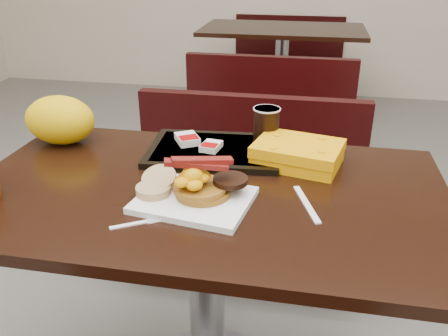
% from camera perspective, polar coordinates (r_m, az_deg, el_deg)
% --- Properties ---
extents(table_near, '(1.20, 0.70, 0.75)m').
position_cam_1_polar(table_near, '(1.39, -2.09, -16.22)').
color(table_near, black).
rests_on(table_near, floor).
extents(bench_near_n, '(1.00, 0.46, 0.72)m').
position_cam_1_polar(bench_near_n, '(1.97, 2.42, -3.13)').
color(bench_near_n, black).
rests_on(bench_near_n, floor).
extents(table_far, '(1.20, 0.70, 0.75)m').
position_cam_1_polar(table_far, '(3.73, 6.89, 10.89)').
color(table_far, black).
rests_on(table_far, floor).
extents(bench_far_s, '(1.00, 0.46, 0.72)m').
position_cam_1_polar(bench_far_s, '(3.07, 5.82, 7.44)').
color(bench_far_s, black).
rests_on(bench_far_s, floor).
extents(bench_far_n, '(1.00, 0.46, 0.72)m').
position_cam_1_polar(bench_far_n, '(4.42, 7.62, 12.90)').
color(bench_far_n, black).
rests_on(bench_far_n, floor).
extents(platter, '(0.29, 0.24, 0.02)m').
position_cam_1_polar(platter, '(1.10, -3.66, -3.92)').
color(platter, white).
rests_on(platter, table_near).
extents(pancake_stack, '(0.16, 0.16, 0.03)m').
position_cam_1_polar(pancake_stack, '(1.10, -2.58, -2.63)').
color(pancake_stack, '#865E16').
rests_on(pancake_stack, platter).
extents(sausage_patty, '(0.09, 0.09, 0.01)m').
position_cam_1_polar(sausage_patty, '(1.10, 0.79, -1.50)').
color(sausage_patty, black).
rests_on(sausage_patty, pancake_stack).
extents(scrambled_eggs, '(0.11, 0.10, 0.05)m').
position_cam_1_polar(scrambled_eggs, '(1.08, -3.84, -1.14)').
color(scrambled_eggs, '#EDA204').
rests_on(scrambled_eggs, pancake_stack).
extents(bacon_strips, '(0.16, 0.11, 0.01)m').
position_cam_1_polar(bacon_strips, '(1.07, -3.38, 0.55)').
color(bacon_strips, '#410407').
rests_on(bacon_strips, scrambled_eggs).
extents(muffin_bottom, '(0.08, 0.08, 0.02)m').
position_cam_1_polar(muffin_bottom, '(1.12, -8.58, -2.64)').
color(muffin_bottom, tan).
rests_on(muffin_bottom, platter).
extents(muffin_top, '(0.10, 0.10, 0.05)m').
position_cam_1_polar(muffin_top, '(1.15, -7.86, -1.34)').
color(muffin_top, tan).
rests_on(muffin_top, platter).
extents(fork, '(0.11, 0.08, 0.00)m').
position_cam_1_polar(fork, '(1.04, -11.54, -6.79)').
color(fork, white).
rests_on(fork, table_near).
extents(knife, '(0.07, 0.17, 0.00)m').
position_cam_1_polar(knife, '(1.11, 9.99, -4.32)').
color(knife, white).
rests_on(knife, table_near).
extents(condiment_syrup, '(0.04, 0.03, 0.01)m').
position_cam_1_polar(condiment_syrup, '(1.21, -4.16, -1.25)').
color(condiment_syrup, '#B33E07').
rests_on(condiment_syrup, table_near).
extents(tray, '(0.40, 0.30, 0.02)m').
position_cam_1_polar(tray, '(1.37, -1.20, 2.16)').
color(tray, black).
rests_on(tray, table_near).
extents(hashbrown_sleeve_left, '(0.09, 0.10, 0.02)m').
position_cam_1_polar(hashbrown_sleeve_left, '(1.40, -4.48, 3.54)').
color(hashbrown_sleeve_left, silver).
rests_on(hashbrown_sleeve_left, tray).
extents(hashbrown_sleeve_right, '(0.06, 0.07, 0.02)m').
position_cam_1_polar(hashbrown_sleeve_right, '(1.35, -1.57, 2.65)').
color(hashbrown_sleeve_right, silver).
rests_on(hashbrown_sleeve_right, tray).
extents(coffee_cup_far, '(0.08, 0.08, 0.10)m').
position_cam_1_polar(coffee_cup_far, '(1.39, 5.17, 5.22)').
color(coffee_cup_far, black).
rests_on(coffee_cup_far, tray).
extents(clamshell, '(0.26, 0.22, 0.06)m').
position_cam_1_polar(clamshell, '(1.30, 8.95, 1.74)').
color(clamshell, '#EA9703').
rests_on(clamshell, table_near).
extents(paper_bag, '(0.24, 0.19, 0.15)m').
position_cam_1_polar(paper_bag, '(1.50, -19.30, 5.55)').
color(paper_bag, yellow).
rests_on(paper_bag, table_near).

